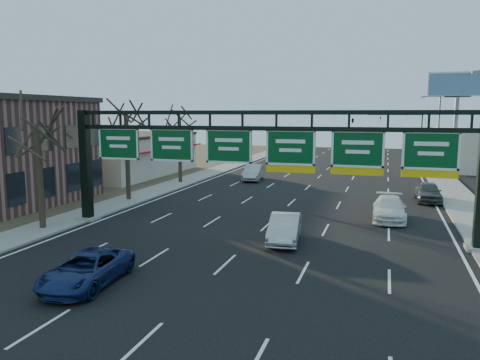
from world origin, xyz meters
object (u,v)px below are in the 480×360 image
(sign_gantry, at_px, (262,155))
(car_blue_suv, at_px, (87,269))
(car_white_wagon, at_px, (389,209))
(car_silver_sedan, at_px, (285,228))

(sign_gantry, relative_size, car_blue_suv, 5.05)
(sign_gantry, relative_size, car_white_wagon, 4.80)
(car_blue_suv, height_order, car_silver_sedan, car_silver_sedan)
(sign_gantry, bearing_deg, car_silver_sedan, -38.10)
(car_white_wagon, bearing_deg, car_silver_sedan, -127.42)
(car_silver_sedan, bearing_deg, sign_gantry, 135.29)
(car_blue_suv, xyz_separation_m, car_white_wagon, (11.88, 16.25, 0.07))
(car_blue_suv, bearing_deg, car_white_wagon, 49.72)
(car_silver_sedan, relative_size, car_white_wagon, 0.89)
(sign_gantry, distance_m, car_silver_sedan, 4.43)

